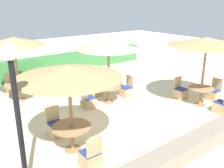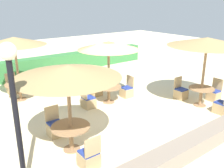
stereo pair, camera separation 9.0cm
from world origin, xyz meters
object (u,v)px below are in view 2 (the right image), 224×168
Objects in this scene: parasol_front_right at (207,42)px; parasol_front_left at (67,72)px; lamp_post at (13,90)px; patio_chair_front_left_south at (89,158)px; round_table_front_left at (71,131)px; patio_chair_center_north at (96,90)px; round_table_front_right at (201,92)px; patio_chair_center_east at (127,91)px; patio_chair_back_left_east at (43,89)px; round_table_back_left at (19,87)px; round_table_center at (109,90)px; parasol_center at (109,46)px; patio_chair_front_right_south at (222,107)px; patio_chair_front_right_north at (181,93)px; patio_chair_center_west at (88,102)px; parasol_back_left at (14,41)px; patio_chair_front_left_north at (55,128)px; patio_chair_front_right_east at (214,94)px; patio_chair_back_left_north at (13,88)px.

parasol_front_right reaches higher than parasol_front_left.
lamp_post reaches higher than patio_chair_front_left_south.
patio_chair_center_north is at bearing 47.44° from round_table_front_left.
patio_chair_center_north reaches higher than round_table_front_right.
patio_chair_center_north is at bearing 44.96° from patio_chair_center_east.
patio_chair_back_left_east is 7.24m from parasol_front_right.
parasol_front_right is at bearing -41.93° from round_table_back_left.
round_table_center is 4.25m from parasol_front_right.
patio_chair_center_east is at bearing 2.57° from parasol_center.
round_table_front_left reaches higher than round_table_center.
lamp_post is at bearing 175.49° from patio_chair_front_right_south.
patio_chair_front_left_south reaches higher than round_table_front_left.
patio_chair_center_west is at bearing -22.92° from patio_chair_front_right_north.
patio_chair_front_left_north is at bearing -91.52° from parasol_back_left.
patio_chair_back_left_east is at bearing 3.17° from round_table_back_left.
round_table_front_right is at bearing -42.29° from round_table_center.
patio_chair_front_right_south is (-0.00, -0.92, -2.33)m from parasol_front_right.
round_table_front_right is 1.07× the size of patio_chair_front_left_south.
patio_chair_front_left_south is at bearing -31.59° from patio_chair_center_west.
parasol_center reaches higher than patio_chair_front_left_south.
patio_chair_front_right_north is 1.00× the size of patio_chair_front_right_south.
parasol_front_left reaches higher than patio_chair_front_right_east.
patio_chair_center_west is 2.67m from patio_chair_back_left_east.
round_table_front_right is (7.27, 0.35, -1.77)m from lamp_post.
parasol_center is 3.82m from patio_chair_front_left_north.
patio_chair_back_left_north is (-0.03, 1.01, -0.33)m from round_table_back_left.
parasol_front_right is at bearing 133.01° from patio_chair_back_left_north.
parasol_back_left is 2.90× the size of patio_chair_front_right_east.
patio_chair_front_right_north and patio_chair_front_left_north have the same top height.
round_table_front_right is at bearing -42.29° from parasol_center.
round_table_front_left is at bearing 26.57° from parasol_front_left.
round_table_back_left is 1.06m from patio_chair_back_left_north.
patio_chair_back_left_north is at bearing 133.01° from parasol_front_right.
patio_chair_center_east is at bearing 116.50° from patio_chair_front_right_south.
lamp_post is 7.67m from patio_chair_front_right_north.
parasol_back_left reaches higher than patio_chair_front_left_north.
round_table_center is 3.18m from patio_chair_front_left_north.
lamp_post is 3.57× the size of patio_chair_front_left_north.
patio_chair_front_right_south is at bearing 128.99° from patio_chair_back_left_north.
lamp_post is 3.33× the size of round_table_front_right.
patio_chair_front_right_north is 0.85× the size of round_table_front_left.
patio_chair_back_left_east is 5.32m from parasol_front_left.
round_table_front_left is (-5.70, 0.33, 0.01)m from round_table_front_right.
lamp_post is at bearing -177.27° from round_table_front_right.
round_table_front_right is at bearing 89.60° from patio_chair_front_right_east.
lamp_post reaches higher than parasol_back_left.
round_table_center is 0.39× the size of parasol_back_left.
round_table_front_right is at bearing 166.62° from patio_chair_front_left_north.
patio_chair_center_east is 1.00× the size of patio_chair_front_left_north.
round_table_back_left is 1.27× the size of patio_chair_front_right_north.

